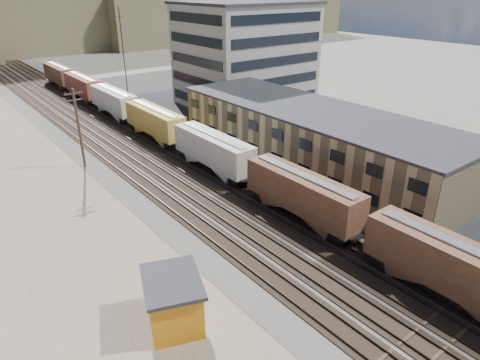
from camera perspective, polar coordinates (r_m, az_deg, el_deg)
ground at (r=33.41m, az=23.42°, el=-17.29°), size 300.00×300.00×0.00m
ballast_bed at (r=67.88m, az=-15.48°, el=5.57°), size 18.00×200.00×0.06m
asphalt_lot at (r=67.57m, az=7.31°, el=6.18°), size 26.00×120.00×0.04m
rail_tracks at (r=67.66m, az=-15.91°, el=5.53°), size 11.40×200.00×0.24m
freight_train at (r=58.68m, az=-7.83°, el=6.13°), size 3.00×119.74×4.46m
warehouse at (r=55.07m, az=9.61°, el=5.71°), size 12.40×40.40×7.25m
office_tower at (r=83.85m, az=0.70°, el=16.48°), size 22.60×18.60×18.45m
utility_pole_north at (r=56.43m, az=-20.71°, el=6.67°), size 2.20×0.32×10.00m
radio_mast at (r=76.97m, az=-15.14°, el=14.82°), size 1.20×0.16×18.00m
maintenance_shed at (r=30.25m, az=-8.87°, el=-15.62°), size 5.22×5.87×3.57m
parked_car_blue at (r=87.64m, az=-2.12°, el=11.11°), size 5.10×5.10×1.37m
parked_car_far at (r=78.31m, az=4.91°, el=9.37°), size 2.78×4.19×1.33m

